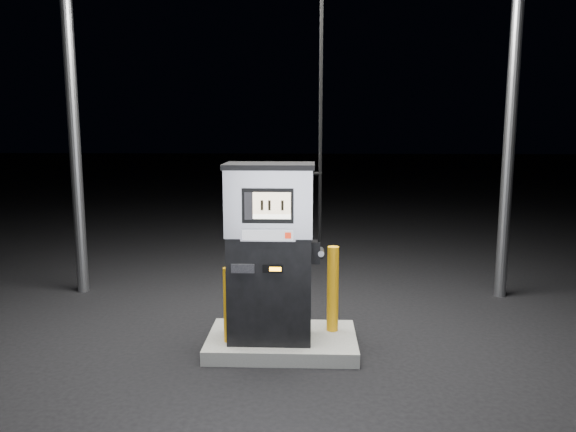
{
  "coord_description": "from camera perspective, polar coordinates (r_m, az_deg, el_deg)",
  "views": [
    {
      "loc": [
        0.28,
        -5.78,
        2.42
      ],
      "look_at": [
        0.06,
        0.0,
        1.46
      ],
      "focal_mm": 35.0,
      "sensor_mm": 36.0,
      "label": 1
    }
  ],
  "objects": [
    {
      "name": "ground",
      "position": [
        6.27,
        -0.61,
        -13.28
      ],
      "size": [
        80.0,
        80.0,
        0.0
      ],
      "primitive_type": "plane",
      "color": "black",
      "rests_on": "ground"
    },
    {
      "name": "bollard_right",
      "position": [
        6.22,
        4.57,
        -7.39
      ],
      "size": [
        0.16,
        0.16,
        0.95
      ],
      "primitive_type": "cylinder",
      "rotation": [
        0.0,
        0.0,
        0.29
      ],
      "color": "#F5A40D",
      "rests_on": "pump_island"
    },
    {
      "name": "pump_island",
      "position": [
        6.24,
        -0.61,
        -12.65
      ],
      "size": [
        1.6,
        1.0,
        0.15
      ],
      "primitive_type": "cube",
      "color": "#5E5F5A",
      "rests_on": "ground"
    },
    {
      "name": "bollard_left",
      "position": [
        5.95,
        -6.06,
        -8.97
      ],
      "size": [
        0.13,
        0.13,
        0.8
      ],
      "primitive_type": "cylinder",
      "rotation": [
        0.0,
        0.0,
        -0.21
      ],
      "color": "#F5A40D",
      "rests_on": "pump_island"
    },
    {
      "name": "fuel_dispenser",
      "position": [
        5.84,
        -1.81,
        -3.56
      ],
      "size": [
        1.02,
        0.56,
        3.88
      ],
      "rotation": [
        0.0,
        0.0,
        -0.0
      ],
      "color": "black",
      "rests_on": "pump_island"
    }
  ]
}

